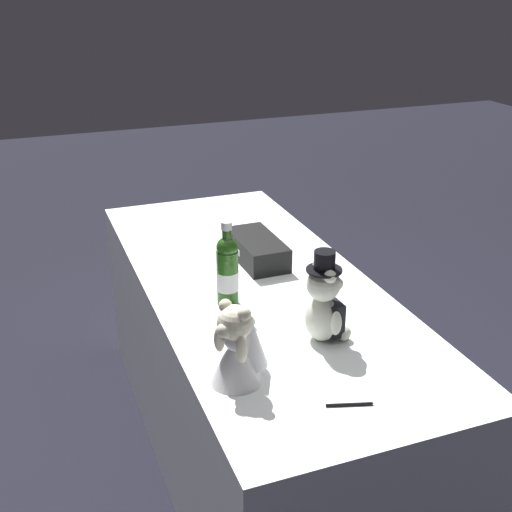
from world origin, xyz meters
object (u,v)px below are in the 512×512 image
at_px(champagne_bottle, 227,270).
at_px(signing_pen, 351,404).
at_px(gift_case_black, 257,249).
at_px(teddy_bear_bride, 239,345).
at_px(teddy_bear_groom, 325,304).

height_order(champagne_bottle, signing_pen, champagne_bottle).
distance_m(champagne_bottle, gift_case_black, 0.38).
xyz_separation_m(teddy_bear_bride, champagne_bottle, (-0.44, 0.11, 0.02)).
height_order(teddy_bear_groom, teddy_bear_bride, teddy_bear_groom).
distance_m(teddy_bear_bride, champagne_bottle, 0.45).
relative_size(champagne_bottle, gift_case_black, 0.92).
height_order(signing_pen, gift_case_black, gift_case_black).
bearing_deg(signing_pen, champagne_bottle, -169.61).
bearing_deg(gift_case_black, teddy_bear_bride, -24.29).
relative_size(teddy_bear_bride, signing_pen, 1.89).
distance_m(teddy_bear_groom, champagne_bottle, 0.38).
xyz_separation_m(champagne_bottle, signing_pen, (0.66, 0.12, -0.12)).
relative_size(teddy_bear_groom, champagne_bottle, 0.99).
height_order(teddy_bear_groom, signing_pen, teddy_bear_groom).
bearing_deg(teddy_bear_groom, champagne_bottle, -147.80).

